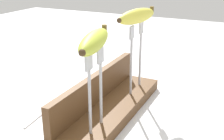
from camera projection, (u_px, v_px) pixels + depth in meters
ground_plane at (112, 114)px, 0.82m from camera, size 3.00×3.00×0.00m
wooden_board at (112, 109)px, 0.81m from camera, size 0.45×0.12×0.03m
board_backstop at (96, 88)px, 0.81m from camera, size 0.44×0.02×0.08m
fork_stand_left at (95, 83)px, 0.65m from camera, size 0.08×0.01×0.19m
fork_stand_right at (136, 51)px, 0.86m from camera, size 0.10×0.01×0.20m
banana_raised_left at (94, 41)px, 0.62m from camera, size 0.19×0.09×0.04m
banana_raised_right at (137, 16)px, 0.82m from camera, size 0.18×0.07×0.04m
fork_fallen_near at (50, 107)px, 0.85m from camera, size 0.19×0.03×0.01m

